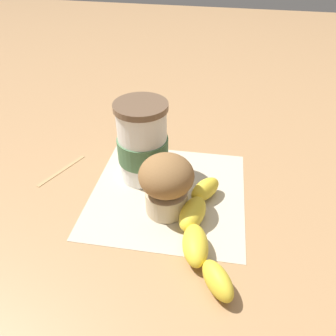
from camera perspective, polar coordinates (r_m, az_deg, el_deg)
ground_plane at (r=0.56m, az=0.00°, el=-4.35°), size 3.00×3.00×0.00m
paper_napkin at (r=0.56m, az=0.00°, el=-4.29°), size 0.27×0.27×0.00m
coffee_cup at (r=0.56m, az=-4.44°, el=4.31°), size 0.09×0.09×0.14m
muffin at (r=0.49m, az=-0.29°, el=-2.57°), size 0.08×0.08×0.10m
banana at (r=0.48m, az=5.70°, el=-10.43°), size 0.10×0.23×0.04m
wooden_stirrer at (r=0.64m, az=-18.01°, el=-0.38°), size 0.05×0.11×0.00m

